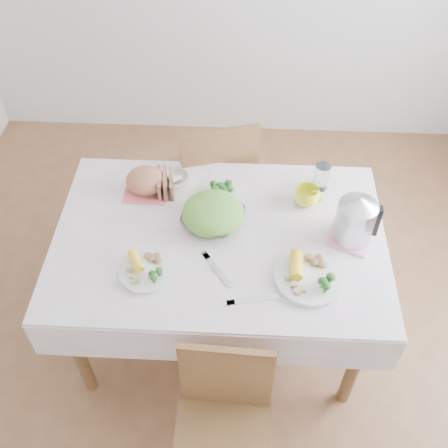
{
  "coord_description": "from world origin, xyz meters",
  "views": [
    {
      "loc": [
        0.1,
        -1.55,
        2.55
      ],
      "look_at": [
        0.02,
        0.02,
        0.82
      ],
      "focal_mm": 42.0,
      "sensor_mm": 36.0,
      "label": 1
    }
  ],
  "objects_px": {
    "dining_table": "(220,286)",
    "dinner_plate_right": "(309,278)",
    "electric_kettle": "(355,220)",
    "salad_bowl": "(213,218)",
    "chair_far": "(213,178)",
    "chair_near": "(222,438)",
    "dinner_plate_left": "(146,271)",
    "yellow_mug": "(306,196)"
  },
  "relations": [
    {
      "from": "chair_far",
      "to": "dinner_plate_right",
      "type": "xyz_separation_m",
      "value": [
        0.47,
        -0.93,
        0.31
      ]
    },
    {
      "from": "dining_table",
      "to": "dinner_plate_right",
      "type": "xyz_separation_m",
      "value": [
        0.39,
        -0.22,
        0.4
      ]
    },
    {
      "from": "chair_near",
      "to": "salad_bowl",
      "type": "height_order",
      "value": "chair_near"
    },
    {
      "from": "dining_table",
      "to": "salad_bowl",
      "type": "relative_size",
      "value": 5.22
    },
    {
      "from": "yellow_mug",
      "to": "salad_bowl",
      "type": "bearing_deg",
      "value": -160.93
    },
    {
      "from": "chair_far",
      "to": "yellow_mug",
      "type": "xyz_separation_m",
      "value": [
        0.48,
        -0.48,
        0.34
      ]
    },
    {
      "from": "yellow_mug",
      "to": "electric_kettle",
      "type": "bearing_deg",
      "value": -48.07
    },
    {
      "from": "salad_bowl",
      "to": "dinner_plate_right",
      "type": "height_order",
      "value": "salad_bowl"
    },
    {
      "from": "salad_bowl",
      "to": "dinner_plate_left",
      "type": "height_order",
      "value": "salad_bowl"
    },
    {
      "from": "dinner_plate_left",
      "to": "electric_kettle",
      "type": "height_order",
      "value": "electric_kettle"
    },
    {
      "from": "dining_table",
      "to": "dinner_plate_right",
      "type": "height_order",
      "value": "dinner_plate_right"
    },
    {
      "from": "chair_near",
      "to": "salad_bowl",
      "type": "xyz_separation_m",
      "value": [
        -0.09,
        0.87,
        0.33
      ]
    },
    {
      "from": "dinner_plate_right",
      "to": "chair_far",
      "type": "bearing_deg",
      "value": 116.78
    },
    {
      "from": "dinner_plate_right",
      "to": "salad_bowl",
      "type": "bearing_deg",
      "value": 144.42
    },
    {
      "from": "chair_near",
      "to": "salad_bowl",
      "type": "distance_m",
      "value": 0.94
    },
    {
      "from": "chair_far",
      "to": "electric_kettle",
      "type": "distance_m",
      "value": 1.05
    },
    {
      "from": "chair_near",
      "to": "dinner_plate_right",
      "type": "xyz_separation_m",
      "value": [
        0.34,
        0.57,
        0.31
      ]
    },
    {
      "from": "dining_table",
      "to": "chair_near",
      "type": "distance_m",
      "value": 0.8
    },
    {
      "from": "salad_bowl",
      "to": "chair_far",
      "type": "bearing_deg",
      "value": 94.18
    },
    {
      "from": "salad_bowl",
      "to": "chair_near",
      "type": "bearing_deg",
      "value": -84.39
    },
    {
      "from": "chair_far",
      "to": "salad_bowl",
      "type": "xyz_separation_m",
      "value": [
        0.05,
        -0.63,
        0.33
      ]
    },
    {
      "from": "dining_table",
      "to": "dinner_plate_left",
      "type": "distance_m",
      "value": 0.54
    },
    {
      "from": "chair_far",
      "to": "dinner_plate_left",
      "type": "distance_m",
      "value": 1.0
    },
    {
      "from": "chair_far",
      "to": "dinner_plate_left",
      "type": "xyz_separation_m",
      "value": [
        -0.22,
        -0.93,
        0.31
      ]
    },
    {
      "from": "salad_bowl",
      "to": "dinner_plate_right",
      "type": "xyz_separation_m",
      "value": [
        0.42,
        -0.3,
        -0.02
      ]
    },
    {
      "from": "dinner_plate_left",
      "to": "dining_table",
      "type": "bearing_deg",
      "value": 36.68
    },
    {
      "from": "electric_kettle",
      "to": "chair_near",
      "type": "bearing_deg",
      "value": -99.64
    },
    {
      "from": "dining_table",
      "to": "yellow_mug",
      "type": "relative_size",
      "value": 11.67
    },
    {
      "from": "salad_bowl",
      "to": "dining_table",
      "type": "bearing_deg",
      "value": -67.12
    },
    {
      "from": "salad_bowl",
      "to": "electric_kettle",
      "type": "relative_size",
      "value": 1.12
    },
    {
      "from": "chair_near",
      "to": "dinner_plate_right",
      "type": "bearing_deg",
      "value": 61.96
    },
    {
      "from": "chair_far",
      "to": "yellow_mug",
      "type": "height_order",
      "value": "chair_far"
    },
    {
      "from": "dining_table",
      "to": "dinner_plate_right",
      "type": "bearing_deg",
      "value": -29.9
    },
    {
      "from": "electric_kettle",
      "to": "chair_far",
      "type": "bearing_deg",
      "value": 158.11
    },
    {
      "from": "electric_kettle",
      "to": "salad_bowl",
      "type": "bearing_deg",
      "value": -161.74
    },
    {
      "from": "dining_table",
      "to": "electric_kettle",
      "type": "distance_m",
      "value": 0.78
    },
    {
      "from": "dining_table",
      "to": "salad_bowl",
      "type": "height_order",
      "value": "salad_bowl"
    },
    {
      "from": "dining_table",
      "to": "yellow_mug",
      "type": "distance_m",
      "value": 0.63
    },
    {
      "from": "chair_far",
      "to": "salad_bowl",
      "type": "relative_size",
      "value": 3.56
    },
    {
      "from": "chair_near",
      "to": "dining_table",
      "type": "bearing_deg",
      "value": 96.49
    },
    {
      "from": "chair_far",
      "to": "dinner_plate_right",
      "type": "relative_size",
      "value": 3.23
    },
    {
      "from": "salad_bowl",
      "to": "yellow_mug",
      "type": "bearing_deg",
      "value": 19.07
    }
  ]
}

